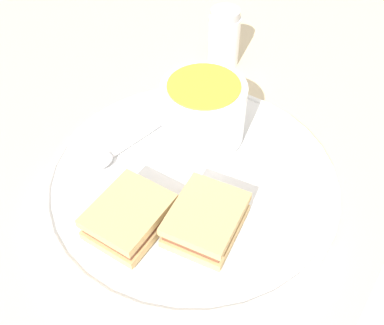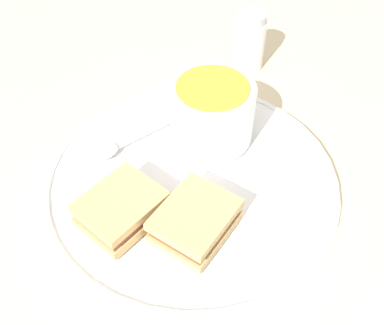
% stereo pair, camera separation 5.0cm
% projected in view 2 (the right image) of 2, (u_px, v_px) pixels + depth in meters
% --- Properties ---
extents(ground_plane, '(2.40, 2.40, 0.00)m').
position_uv_depth(ground_plane, '(192.00, 187.00, 0.53)').
color(ground_plane, beige).
extents(plate, '(0.33, 0.33, 0.02)m').
position_uv_depth(plate, '(192.00, 181.00, 0.52)').
color(plate, white).
rests_on(plate, ground_plane).
extents(soup_bowl, '(0.10, 0.10, 0.08)m').
position_uv_depth(soup_bowl, '(212.00, 112.00, 0.53)').
color(soup_bowl, white).
rests_on(soup_bowl, plate).
extents(spoon, '(0.07, 0.12, 0.01)m').
position_uv_depth(spoon, '(113.00, 148.00, 0.54)').
color(spoon, silver).
rests_on(spoon, plate).
extents(sandwich_half_near, '(0.09, 0.10, 0.03)m').
position_uv_depth(sandwich_half_near, '(121.00, 209.00, 0.46)').
color(sandwich_half_near, tan).
rests_on(sandwich_half_near, plate).
extents(sandwich_half_far, '(0.08, 0.09, 0.03)m').
position_uv_depth(sandwich_half_far, '(195.00, 221.00, 0.45)').
color(sandwich_half_far, tan).
rests_on(sandwich_half_far, plate).
extents(salt_shaker, '(0.05, 0.05, 0.09)m').
position_uv_depth(salt_shaker, '(249.00, 42.00, 0.66)').
color(salt_shaker, silver).
rests_on(salt_shaker, ground_plane).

